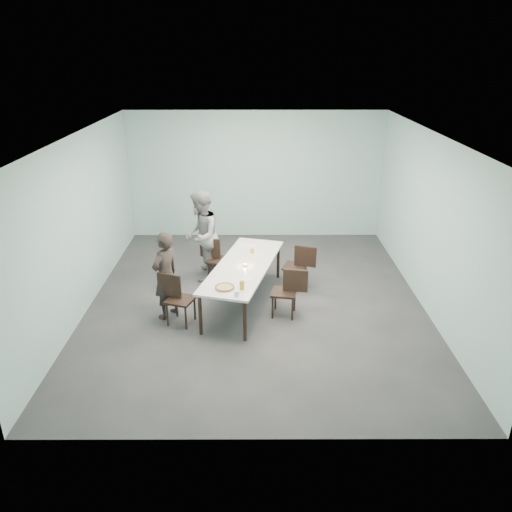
{
  "coord_description": "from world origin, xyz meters",
  "views": [
    {
      "loc": [
        -0.02,
        -8.12,
        4.31
      ],
      "look_at": [
        0.0,
        -0.24,
        1.0
      ],
      "focal_mm": 35.0,
      "sensor_mm": 36.0,
      "label": 1
    }
  ],
  "objects_px": {
    "table": "(243,268)",
    "tealight": "(245,265)",
    "water_tumbler": "(237,293)",
    "side_plate": "(245,280)",
    "diner_near": "(166,275)",
    "amber_tumbler": "(252,251)",
    "chair_far_left": "(216,256)",
    "chair_near_right": "(289,289)",
    "diner_far": "(201,236)",
    "pizza": "(225,287)",
    "chair_near_left": "(176,295)",
    "chair_far_right": "(299,264)",
    "beer_glass": "(242,285)"
  },
  "relations": [
    {
      "from": "chair_far_left",
      "to": "tealight",
      "type": "bearing_deg",
      "value": -41.24
    },
    {
      "from": "chair_far_left",
      "to": "side_plate",
      "type": "relative_size",
      "value": 4.83
    },
    {
      "from": "chair_near_right",
      "to": "pizza",
      "type": "xyz_separation_m",
      "value": [
        -1.06,
        -0.48,
        0.27
      ]
    },
    {
      "from": "water_tumbler",
      "to": "side_plate",
      "type": "bearing_deg",
      "value": 78.34
    },
    {
      "from": "table",
      "to": "amber_tumbler",
      "type": "distance_m",
      "value": 0.6
    },
    {
      "from": "pizza",
      "to": "water_tumbler",
      "type": "distance_m",
      "value": 0.33
    },
    {
      "from": "chair_near_left",
      "to": "tealight",
      "type": "distance_m",
      "value": 1.33
    },
    {
      "from": "table",
      "to": "chair_near_right",
      "type": "height_order",
      "value": "chair_near_right"
    },
    {
      "from": "chair_far_left",
      "to": "beer_glass",
      "type": "bearing_deg",
      "value": -55.06
    },
    {
      "from": "pizza",
      "to": "amber_tumbler",
      "type": "bearing_deg",
      "value": 73.98
    },
    {
      "from": "side_plate",
      "to": "tealight",
      "type": "xyz_separation_m",
      "value": [
        -0.01,
        0.56,
        0.02
      ]
    },
    {
      "from": "side_plate",
      "to": "water_tumbler",
      "type": "height_order",
      "value": "water_tumbler"
    },
    {
      "from": "amber_tumbler",
      "to": "table",
      "type": "bearing_deg",
      "value": -105.03
    },
    {
      "from": "chair_far_left",
      "to": "diner_far",
      "type": "xyz_separation_m",
      "value": [
        -0.28,
        0.1,
        0.4
      ]
    },
    {
      "from": "amber_tumbler",
      "to": "side_plate",
      "type": "bearing_deg",
      "value": -95.34
    },
    {
      "from": "chair_far_right",
      "to": "diner_near",
      "type": "bearing_deg",
      "value": 44.31
    },
    {
      "from": "chair_near_left",
      "to": "beer_glass",
      "type": "height_order",
      "value": "beer_glass"
    },
    {
      "from": "diner_far",
      "to": "pizza",
      "type": "xyz_separation_m",
      "value": [
        0.57,
        -2.02,
        -0.13
      ]
    },
    {
      "from": "diner_near",
      "to": "chair_near_right",
      "type": "bearing_deg",
      "value": 124.83
    },
    {
      "from": "table",
      "to": "amber_tumbler",
      "type": "height_order",
      "value": "amber_tumbler"
    },
    {
      "from": "chair_near_right",
      "to": "pizza",
      "type": "height_order",
      "value": "chair_near_right"
    },
    {
      "from": "chair_far_left",
      "to": "chair_near_left",
      "type": "bearing_deg",
      "value": -89.38
    },
    {
      "from": "amber_tumbler",
      "to": "chair_far_left",
      "type": "bearing_deg",
      "value": 150.41
    },
    {
      "from": "chair_near_left",
      "to": "chair_near_right",
      "type": "relative_size",
      "value": 1.0
    },
    {
      "from": "chair_far_right",
      "to": "side_plate",
      "type": "relative_size",
      "value": 4.83
    },
    {
      "from": "table",
      "to": "tealight",
      "type": "distance_m",
      "value": 0.1
    },
    {
      "from": "chair_far_left",
      "to": "side_plate",
      "type": "xyz_separation_m",
      "value": [
        0.61,
        -1.6,
        0.25
      ]
    },
    {
      "from": "chair_far_left",
      "to": "chair_near_right",
      "type": "bearing_deg",
      "value": -28.17
    },
    {
      "from": "tealight",
      "to": "chair_far_left",
      "type": "bearing_deg",
      "value": 120.17
    },
    {
      "from": "diner_far",
      "to": "side_plate",
      "type": "height_order",
      "value": "diner_far"
    },
    {
      "from": "diner_near",
      "to": "amber_tumbler",
      "type": "height_order",
      "value": "diner_near"
    },
    {
      "from": "water_tumbler",
      "to": "pizza",
      "type": "bearing_deg",
      "value": 127.49
    },
    {
      "from": "chair_near_right",
      "to": "chair_far_right",
      "type": "bearing_deg",
      "value": -93.48
    },
    {
      "from": "pizza",
      "to": "tealight",
      "type": "xyz_separation_m",
      "value": [
        0.31,
        0.88,
        0.0
      ]
    },
    {
      "from": "diner_far",
      "to": "tealight",
      "type": "distance_m",
      "value": 1.45
    },
    {
      "from": "table",
      "to": "water_tumbler",
      "type": "distance_m",
      "value": 1.2
    },
    {
      "from": "chair_far_left",
      "to": "diner_near",
      "type": "xyz_separation_m",
      "value": [
        -0.73,
        -1.46,
        0.27
      ]
    },
    {
      "from": "table",
      "to": "pizza",
      "type": "bearing_deg",
      "value": -106.61
    },
    {
      "from": "chair_near_right",
      "to": "beer_glass",
      "type": "relative_size",
      "value": 5.8
    },
    {
      "from": "chair_far_left",
      "to": "pizza",
      "type": "relative_size",
      "value": 2.56
    },
    {
      "from": "beer_glass",
      "to": "amber_tumbler",
      "type": "distance_m",
      "value": 1.54
    },
    {
      "from": "tealight",
      "to": "side_plate",
      "type": "bearing_deg",
      "value": -88.94
    },
    {
      "from": "chair_near_right",
      "to": "amber_tumbler",
      "type": "xyz_separation_m",
      "value": [
        -0.63,
        1.03,
        0.29
      ]
    },
    {
      "from": "table",
      "to": "chair_far_left",
      "type": "xyz_separation_m",
      "value": [
        -0.57,
        0.98,
        -0.19
      ]
    },
    {
      "from": "chair_near_left",
      "to": "chair_near_right",
      "type": "height_order",
      "value": "same"
    },
    {
      "from": "table",
      "to": "diner_far",
      "type": "distance_m",
      "value": 1.39
    },
    {
      "from": "chair_near_right",
      "to": "pizza",
      "type": "relative_size",
      "value": 2.56
    },
    {
      "from": "diner_near",
      "to": "side_plate",
      "type": "bearing_deg",
      "value": 118.38
    },
    {
      "from": "diner_near",
      "to": "tealight",
      "type": "xyz_separation_m",
      "value": [
        1.33,
        0.42,
        0.0
      ]
    },
    {
      "from": "chair_far_left",
      "to": "tealight",
      "type": "distance_m",
      "value": 1.23
    }
  ]
}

